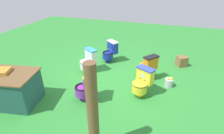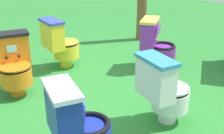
% 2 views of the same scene
% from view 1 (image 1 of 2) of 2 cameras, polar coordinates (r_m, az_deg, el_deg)
% --- Properties ---
extents(ground, '(14.00, 14.00, 0.00)m').
position_cam_1_polar(ground, '(5.14, 0.13, -3.88)').
color(ground, '#2D8433').
extents(toilet_yellow, '(0.58, 0.62, 0.73)m').
position_cam_1_polar(toilet_yellow, '(4.37, 9.80, -4.89)').
color(toilet_yellow, yellow).
rests_on(toilet_yellow, ground).
extents(toilet_orange, '(0.64, 0.62, 0.73)m').
position_cam_1_polar(toilet_orange, '(5.14, 11.51, 0.22)').
color(toilet_orange, orange).
rests_on(toilet_orange, ground).
extents(toilet_white, '(0.61, 0.63, 0.73)m').
position_cam_1_polar(toilet_white, '(5.42, -7.78, 2.08)').
color(toilet_white, white).
rests_on(toilet_white, ground).
extents(toilet_purple, '(0.56, 0.49, 0.73)m').
position_cam_1_polar(toilet_purple, '(4.19, -8.52, -6.30)').
color(toilet_purple, purple).
rests_on(toilet_purple, ground).
extents(toilet_blue, '(0.62, 0.64, 0.73)m').
position_cam_1_polar(toilet_blue, '(6.03, -0.65, 5.10)').
color(toilet_blue, '#192D9E').
rests_on(toilet_blue, ground).
extents(vendor_table, '(1.60, 1.12, 0.85)m').
position_cam_1_polar(vendor_table, '(4.75, -31.38, -5.86)').
color(vendor_table, '#23514C').
rests_on(vendor_table, ground).
extents(wooden_post, '(0.18, 0.18, 1.69)m').
position_cam_1_polar(wooden_post, '(2.78, -6.35, -14.37)').
color(wooden_post, brown).
rests_on(wooden_post, ground).
extents(small_crate, '(0.41, 0.40, 0.33)m').
position_cam_1_polar(small_crate, '(6.24, 21.82, 1.75)').
color(small_crate, brown).
rests_on(small_crate, ground).
extents(lemon_bucket, '(0.22, 0.22, 0.28)m').
position_cam_1_polar(lemon_bucket, '(5.00, 18.09, -4.83)').
color(lemon_bucket, '#B7B7BF').
rests_on(lemon_bucket, ground).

